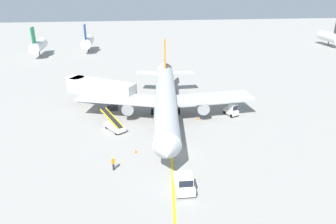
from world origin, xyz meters
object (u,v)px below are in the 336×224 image
belt_loader_forward_hold (114,125)px  safety_cone_nose_right (147,105)px  airliner (166,98)px  safety_cone_nose_left (136,151)px  ground_crew_marshaller (113,163)px  pushback_tug (184,182)px  safety_cone_wingtip_left (198,118)px  baggage_tug_near_wing (232,110)px  jet_bridge (96,87)px

belt_loader_forward_hold → safety_cone_nose_right: size_ratio=11.03×
airliner → belt_loader_forward_hold: size_ratio=7.28×
belt_loader_forward_hold → safety_cone_nose_left: 7.66m
safety_cone_nose_left → ground_crew_marshaller: bearing=-125.9°
pushback_tug → ground_crew_marshaller: pushback_tug is taller
safety_cone_nose_right → safety_cone_wingtip_left: bearing=-40.6°
safety_cone_nose_right → baggage_tug_near_wing: bearing=-22.8°
pushback_tug → belt_loader_forward_hold: size_ratio=0.75×
baggage_tug_near_wing → airliner: bearing=178.2°
jet_bridge → pushback_tug: bearing=-66.6°
jet_bridge → safety_cone_nose_right: jet_bridge is taller
belt_loader_forward_hold → safety_cone_nose_right: (5.38, 8.72, -0.56)m
jet_bridge → pushback_tug: jet_bridge is taller
ground_crew_marshaller → safety_cone_nose_right: bearing=75.3°
jet_bridge → baggage_tug_near_wing: size_ratio=4.50×
baggage_tug_near_wing → safety_cone_nose_right: 14.54m
ground_crew_marshaller → safety_cone_nose_left: bearing=54.1°
pushback_tug → safety_cone_wingtip_left: pushback_tug is taller
safety_cone_wingtip_left → pushback_tug: bearing=-106.6°
baggage_tug_near_wing → belt_loader_forward_hold: 19.02m
jet_bridge → baggage_tug_near_wing: 23.20m
airliner → ground_crew_marshaller: (-7.73, -14.14, -2.51)m
baggage_tug_near_wing → safety_cone_nose_left: bearing=-147.4°
pushback_tug → safety_cone_wingtip_left: (5.27, 17.70, -0.77)m
belt_loader_forward_hold → safety_cone_wingtip_left: (12.98, 2.21, -0.56)m
baggage_tug_near_wing → safety_cone_nose_left: 18.85m
jet_bridge → safety_cone_wingtip_left: jet_bridge is taller
belt_loader_forward_hold → ground_crew_marshaller: 10.71m
baggage_tug_near_wing → safety_cone_wingtip_left: bearing=-171.3°
safety_cone_wingtip_left → belt_loader_forward_hold: bearing=-170.4°
belt_loader_forward_hold → safety_cone_nose_left: bearing=-67.7°
airliner → baggage_tug_near_wing: bearing=-1.8°
airliner → jet_bridge: 12.96m
baggage_tug_near_wing → safety_cone_nose_right: size_ratio=6.18×
safety_cone_wingtip_left → ground_crew_marshaller: bearing=-134.5°
safety_cone_wingtip_left → safety_cone_nose_right: bearing=139.4°
ground_crew_marshaller → safety_cone_nose_left: size_ratio=3.86×
jet_bridge → safety_cone_nose_left: 18.30m
baggage_tug_near_wing → ground_crew_marshaller: baggage_tug_near_wing is taller
safety_cone_nose_left → pushback_tug: bearing=-60.3°
airliner → pushback_tug: size_ratio=9.71×
safety_cone_nose_right → safety_cone_wingtip_left: 10.00m
pushback_tug → safety_cone_nose_right: pushback_tug is taller
belt_loader_forward_hold → ground_crew_marshaller: size_ratio=2.85×
ground_crew_marshaller → safety_cone_wingtip_left: 18.13m
safety_cone_nose_left → belt_loader_forward_hold: bearing=112.3°
ground_crew_marshaller → baggage_tug_near_wing: bearing=36.7°
airliner → pushback_tug: bearing=-90.9°
pushback_tug → safety_cone_nose_right: (-2.32, 24.22, -0.77)m
baggage_tug_near_wing → safety_cone_wingtip_left: (-5.79, -0.88, -0.71)m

